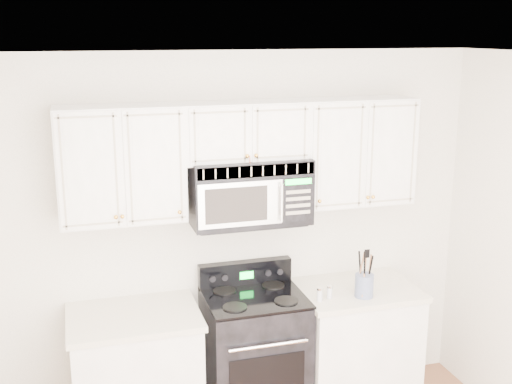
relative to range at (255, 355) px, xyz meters
name	(u,v)px	position (x,y,z in m)	size (l,w,h in m)	color
room	(334,345)	(-0.04, -1.46, 0.82)	(3.51, 3.51, 2.61)	brown
base_cabinet_left	(137,381)	(-0.84, -0.02, -0.06)	(0.86, 0.65, 0.92)	white
base_cabinet_right	(354,349)	(0.76, -0.02, -0.06)	(0.86, 0.65, 0.92)	white
range	(255,355)	(0.00, 0.00, 0.00)	(0.69, 0.63, 1.10)	black
upper_cabinets	(244,152)	(-0.04, 0.12, 1.45)	(2.44, 0.37, 0.75)	white
microwave	(249,190)	(-0.02, 0.08, 1.19)	(0.80, 0.45, 0.44)	black
utensil_crock	(364,284)	(0.74, -0.19, 0.53)	(0.13, 0.13, 0.35)	slate
shaker_salt	(320,294)	(0.41, -0.18, 0.49)	(0.04, 0.04, 0.10)	silver
shaker_pepper	(329,292)	(0.50, -0.15, 0.48)	(0.04, 0.04, 0.09)	silver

